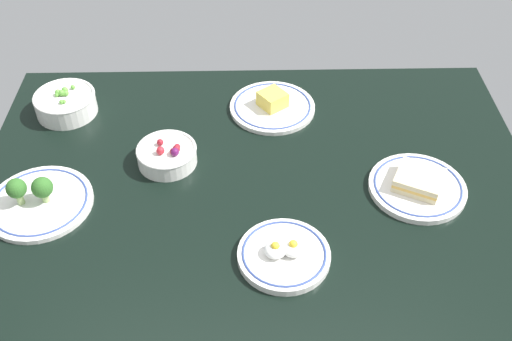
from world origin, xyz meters
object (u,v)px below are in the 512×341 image
Objects in this scene: plate_broccoli at (38,200)px; plate_sandwich at (418,185)px; bowl_peas at (66,103)px; bowl_berries at (167,155)px; plate_cheese at (272,106)px; plate_eggs at (284,254)px.

plate_sandwich is at bearing -177.95° from plate_broccoli.
plate_sandwich is 87.98cm from bowl_peas.
plate_sandwich is (-55.66, 10.22, -1.02)cm from bowl_berries.
bowl_berries is 29.51cm from plate_broccoli.
plate_cheese is 0.96× the size of plate_broccoli.
plate_cheese is 1.18× the size of plate_eggs.
plate_broccoli is at bearing 32.69° from plate_cheese.
plate_broccoli is (-0.70, 32.76, -1.38)cm from bowl_peas.
bowl_berries is 0.65× the size of plate_sandwich.
bowl_berries is (24.99, 19.83, 1.30)cm from plate_cheese.
plate_cheese is 42.93cm from plate_sandwich.
plate_eggs is at bearing 137.25° from bowl_peas.
plate_broccoli is at bearing 2.05° from plate_sandwich.
plate_eggs is at bearing 90.32° from plate_cheese.
plate_eggs is 0.86× the size of plate_sandwich.
plate_cheese is 61.07cm from plate_broccoli.
plate_cheese is at bearing -44.42° from plate_sandwich.
plate_eggs is 1.33× the size of bowl_berries.
bowl_berries is at bearing 144.11° from bowl_peas.
bowl_berries is at bearing 38.42° from plate_cheese.
bowl_peas is at bearing 0.24° from plate_cheese.
plate_cheese is at bearing -89.68° from plate_eggs.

